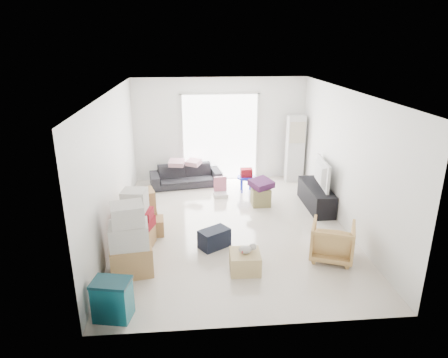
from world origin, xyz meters
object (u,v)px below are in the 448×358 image
television (317,183)px  storage_bins (112,299)px  tv_console (316,197)px  ac_tower (295,149)px  sofa (186,173)px  armchair (333,239)px  kids_table (246,175)px  wood_crate (245,262)px  ottoman (261,196)px

television → storage_bins: (-3.90, -3.50, -0.28)m
tv_console → ac_tower: bearing=91.6°
sofa → armchair: 4.63m
armchair → kids_table: bearing=-50.9°
sofa → armchair: size_ratio=2.50×
storage_bins → kids_table: kids_table is taller
sofa → kids_table: size_ratio=3.03×
sofa → tv_console: bearing=-38.3°
armchair → kids_table: size_ratio=1.21×
ac_tower → armchair: ac_tower is taller
wood_crate → armchair: bearing=9.8°
sofa → wood_crate: 4.26m
storage_bins → armchair: bearing=20.1°
armchair → wood_crate: armchair is taller
ac_tower → sofa: bearing=-177.0°
television → ottoman: 1.29m
tv_console → kids_table: size_ratio=2.50×
sofa → storage_bins: sofa is taller
armchair → wood_crate: size_ratio=1.48×
kids_table → ac_tower: bearing=27.4°
ac_tower → storage_bins: 6.59m
armchair → kids_table: 3.47m
storage_bins → ottoman: bearing=54.2°
ottoman → sofa: bearing=139.9°
ottoman → wood_crate: size_ratio=0.84×
television → kids_table: size_ratio=1.77×
wood_crate → tv_console: bearing=51.8°
television → ottoman: size_ratio=2.58×
ac_tower → armchair: bearing=-95.1°
armchair → storage_bins: 3.72m
armchair → wood_crate: bearing=31.8°
tv_console → wood_crate: tv_console is taller
ac_tower → tv_console: 1.92m
ac_tower → ottoman: ac_tower is taller
television → kids_table: 1.81m
sofa → wood_crate: sofa is taller
tv_console → wood_crate: 3.16m
ottoman → ac_tower: bearing=53.7°
tv_console → wood_crate: (-1.96, -2.48, -0.09)m
ac_tower → sofa: ac_tower is taller
ac_tower → ottoman: 2.08m
television → ottoman: bearing=84.4°
storage_bins → kids_table: bearing=61.8°
tv_console → ottoman: (-1.22, 0.22, -0.04)m
sofa → television: bearing=-38.3°
tv_console → television: 0.32m
tv_console → television: bearing=0.0°
wood_crate → ac_tower: bearing=66.1°
ac_tower → tv_console: (0.05, -1.81, -0.63)m
television → sofa: sofa is taller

